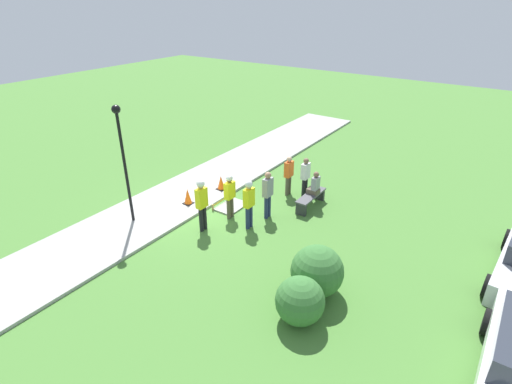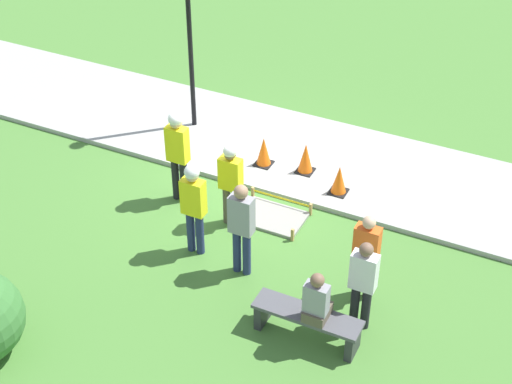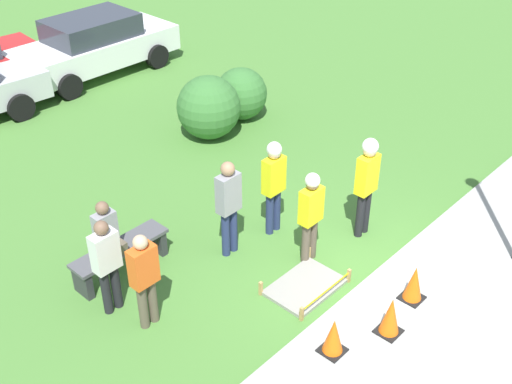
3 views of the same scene
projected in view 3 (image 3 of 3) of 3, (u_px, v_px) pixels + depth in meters
The scene contains 17 objects.
ground_plane at pixel (374, 276), 10.42m from camera, with size 60.00×60.00×0.00m, color #477A33.
sidewalk at pixel (457, 318), 9.55m from camera, with size 28.00×2.97×0.10m.
wet_concrete_patch at pixel (305, 286), 10.16m from camera, with size 1.23×0.88×0.25m.
traffic_cone_near_patch at pixel (333, 336), 8.78m from camera, with size 0.34×0.34×0.58m.
traffic_cone_far_patch at pixel (391, 316), 9.07m from camera, with size 0.34×0.34×0.63m.
traffic_cone_sidewalk_edge at pixel (414, 283), 9.67m from camera, with size 0.34×0.34×0.61m.
park_bench at pixel (121, 254), 10.32m from camera, with size 1.68×0.44×0.52m.
person_seated_on_bench at pixel (107, 232), 9.98m from camera, with size 0.36×0.44×0.89m.
worker_supervisor at pixel (311, 210), 10.26m from camera, with size 0.40×0.24×1.68m.
worker_assistant at pixel (274, 180), 10.88m from camera, with size 0.40×0.26×1.79m.
worker_trainee at pixel (367, 178), 10.77m from camera, with size 0.40×0.27×1.90m.
bystander_in_orange_shirt at pixel (144, 276), 9.04m from camera, with size 0.40×0.22×1.61m.
bystander_in_gray_shirt at pixel (107, 262), 9.29m from camera, with size 0.40×0.22×1.63m.
bystander_in_white_shirt at pixel (229, 203), 10.40m from camera, with size 0.40×0.23×1.77m.
parked_car_white at pixel (94, 45), 17.03m from camera, with size 4.53×1.99×1.56m.
shrub_rounded_near at pixel (209, 107), 14.07m from camera, with size 1.41×1.41×1.41m.
shrub_rounded_mid at pixel (241, 94), 14.90m from camera, with size 1.22×1.22×1.22m.
Camera 3 is at (-7.14, -4.03, 6.84)m, focal length 45.00 mm.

